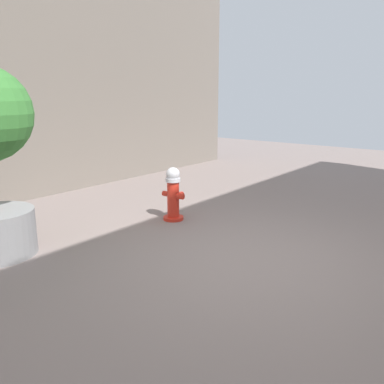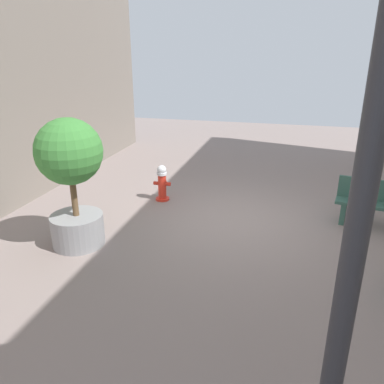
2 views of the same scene
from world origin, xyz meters
TOP-DOWN VIEW (x-y plane):
  - ground_plane at (0.00, 0.00)m, footprint 23.40×23.40m
  - fire_hydrant at (1.85, -0.76)m, footprint 0.42×0.39m

SIDE VIEW (x-z plane):
  - ground_plane at x=0.00m, z-range 0.00..0.00m
  - fire_hydrant at x=1.85m, z-range 0.00..0.86m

